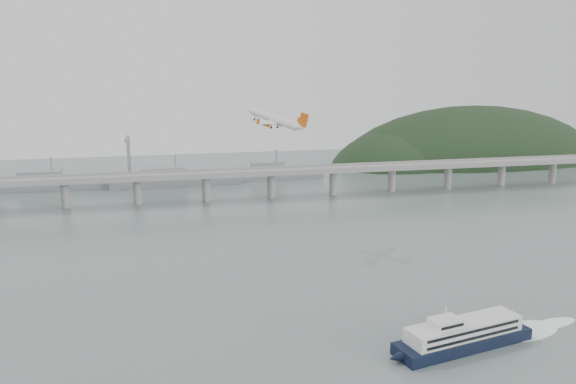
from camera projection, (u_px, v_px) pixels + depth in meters
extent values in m
plane|color=slate|center=(317.00, 300.00, 240.40)|extent=(900.00, 900.00, 0.00)
cube|color=gray|center=(245.00, 173.00, 426.63)|extent=(800.00, 22.00, 2.20)
cube|color=gray|center=(247.00, 173.00, 416.21)|extent=(800.00, 0.60, 1.80)
cube|color=gray|center=(243.00, 168.00, 436.21)|extent=(800.00, 0.60, 1.80)
cylinder|color=gray|center=(65.00, 195.00, 400.33)|extent=(6.00, 6.00, 21.00)
cylinder|color=gray|center=(138.00, 192.00, 411.30)|extent=(6.00, 6.00, 21.00)
cylinder|color=gray|center=(206.00, 189.00, 422.28)|extent=(6.00, 6.00, 21.00)
cylinder|color=gray|center=(271.00, 186.00, 433.25)|extent=(6.00, 6.00, 21.00)
cylinder|color=gray|center=(333.00, 183.00, 444.22)|extent=(6.00, 6.00, 21.00)
cylinder|color=gray|center=(392.00, 180.00, 455.19)|extent=(6.00, 6.00, 21.00)
cylinder|color=gray|center=(448.00, 177.00, 466.16)|extent=(6.00, 6.00, 21.00)
cylinder|color=gray|center=(501.00, 175.00, 477.13)|extent=(6.00, 6.00, 21.00)
cylinder|color=gray|center=(553.00, 173.00, 488.10)|extent=(6.00, 6.00, 21.00)
ellipsoid|color=black|center=(471.00, 177.00, 617.73)|extent=(320.00, 150.00, 156.00)
ellipsoid|color=black|center=(394.00, 177.00, 586.09)|extent=(140.00, 110.00, 96.00)
ellipsoid|color=black|center=(536.00, 178.00, 648.49)|extent=(220.00, 140.00, 120.00)
cube|color=slate|center=(53.00, 185.00, 463.77)|extent=(95.67, 20.15, 8.00)
cube|color=slate|center=(40.00, 176.00, 459.99)|extent=(33.90, 15.02, 8.00)
cylinder|color=slate|center=(51.00, 166.00, 460.38)|extent=(1.60, 1.60, 14.00)
cube|color=slate|center=(176.00, 181.00, 480.95)|extent=(110.55, 21.43, 8.00)
cube|color=slate|center=(163.00, 172.00, 476.85)|extent=(39.01, 16.73, 8.00)
cylinder|color=slate|center=(176.00, 162.00, 477.56)|extent=(1.60, 1.60, 14.00)
cube|color=slate|center=(277.00, 174.00, 510.23)|extent=(85.00, 13.60, 8.00)
cube|color=slate|center=(267.00, 166.00, 506.67)|extent=(29.75, 11.90, 8.00)
cylinder|color=slate|center=(276.00, 157.00, 506.84)|extent=(1.60, 1.60, 14.00)
cube|color=slate|center=(129.00, 158.00, 502.12)|extent=(3.00, 3.00, 40.00)
cube|color=slate|center=(127.00, 139.00, 488.78)|extent=(3.00, 28.00, 3.00)
cube|color=black|center=(463.00, 341.00, 199.82)|extent=(54.73, 23.05, 4.26)
cone|color=black|center=(396.00, 358.00, 188.22)|extent=(6.06, 5.23, 4.26)
cube|color=silver|center=(464.00, 329.00, 198.80)|extent=(45.95, 19.28, 5.33)
cube|color=black|center=(475.00, 331.00, 193.72)|extent=(39.71, 8.17, 1.07)
cube|color=black|center=(474.00, 338.00, 194.26)|extent=(39.71, 8.17, 1.07)
cube|color=black|center=(454.00, 319.00, 203.29)|extent=(39.71, 8.17, 1.07)
cube|color=black|center=(453.00, 325.00, 203.84)|extent=(39.71, 8.17, 1.07)
cube|color=silver|center=(445.00, 322.00, 194.51)|extent=(11.91, 9.41, 2.77)
cube|color=black|center=(453.00, 327.00, 191.14)|extent=(9.42, 2.02, 1.07)
cylinder|color=silver|center=(446.00, 313.00, 193.78)|extent=(0.63, 0.63, 4.26)
ellipsoid|color=white|center=(524.00, 331.00, 212.28)|extent=(33.10, 21.10, 0.21)
ellipsoid|color=white|center=(553.00, 324.00, 218.30)|extent=(24.07, 12.06, 0.21)
cylinder|color=silver|center=(274.00, 119.00, 300.08)|extent=(22.01, 26.28, 10.99)
cone|color=silver|center=(250.00, 110.00, 308.81)|extent=(6.28, 6.43, 4.87)
cone|color=silver|center=(302.00, 128.00, 290.92)|extent=(7.10, 7.18, 5.12)
cube|color=silver|center=(276.00, 122.00, 299.86)|extent=(30.88, 28.75, 3.52)
cube|color=silver|center=(300.00, 126.00, 291.24)|extent=(11.93, 11.30, 1.74)
cube|color=#CD530E|center=(303.00, 120.00, 289.63)|extent=(4.80, 4.81, 8.02)
cylinder|color=#CD530E|center=(279.00, 123.00, 305.97)|extent=(5.09, 5.47, 3.53)
cylinder|color=black|center=(276.00, 122.00, 307.12)|extent=(2.50, 2.20, 2.52)
cube|color=silver|center=(280.00, 121.00, 305.65)|extent=(2.20, 2.34, 1.92)
cylinder|color=#CD530E|center=(266.00, 124.00, 296.28)|extent=(5.09, 5.47, 3.53)
cylinder|color=black|center=(263.00, 123.00, 297.43)|extent=(2.50, 2.20, 2.52)
cube|color=silver|center=(266.00, 122.00, 295.96)|extent=(2.20, 2.34, 1.92)
cylinder|color=black|center=(278.00, 125.00, 302.73)|extent=(1.05, 0.91, 2.64)
cylinder|color=black|center=(277.00, 127.00, 303.08)|extent=(1.32, 1.33, 1.46)
cylinder|color=black|center=(272.00, 125.00, 298.15)|extent=(1.05, 0.91, 2.64)
cylinder|color=black|center=(271.00, 128.00, 298.50)|extent=(1.32, 1.33, 1.46)
cylinder|color=black|center=(255.00, 118.00, 307.53)|extent=(1.05, 0.91, 2.64)
cylinder|color=black|center=(254.00, 120.00, 307.88)|extent=(1.32, 1.33, 1.46)
cube|color=#CD530E|center=(299.00, 120.00, 313.36)|extent=(1.79, 1.78, 2.95)
cube|color=#CD530E|center=(258.00, 121.00, 283.40)|extent=(1.79, 1.78, 2.95)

